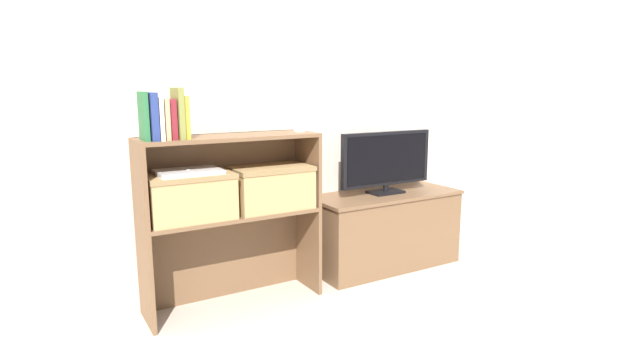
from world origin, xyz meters
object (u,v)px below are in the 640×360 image
Objects in this scene: baby_monitor at (299,123)px; laptop at (189,172)px; storage_basket_left at (190,195)px; book_mustard at (184,117)px; storage_basket_right at (271,186)px; tv at (386,160)px; book_maroon at (171,119)px; book_tan at (164,119)px; book_navy at (151,116)px; book_ivory at (158,119)px; book_forest at (143,116)px; book_olive at (178,113)px; tv_stand at (385,230)px.

laptop is (-0.63, -0.02, -0.22)m from baby_monitor.
baby_monitor is 0.67m from laptop.
laptop is at bearing 180.00° from storage_basket_left.
book_mustard is 0.48× the size of storage_basket_right.
tv is 3.33× the size of book_mustard.
book_tan is at bearing 180.00° from book_maroon.
book_ivory is (0.03, 0.00, -0.01)m from book_navy.
tv is 1.40m from book_maroon.
book_olive reaches higher than book_forest.
book_ivory is at bearing 0.00° from book_forest.
book_tan is at bearing -177.35° from storage_basket_right.
laptop reaches higher than storage_basket_left.
book_navy is 1.11× the size of book_ivory.
laptop is at bearing 55.73° from book_mustard.
book_olive is 0.68m from baby_monitor.
tv_stand is at bearing 2.96° from laptop.
baby_monitor is (0.67, 0.04, -0.07)m from book_olive.
book_tan is 0.74m from baby_monitor.
tv_stand is at bearing 4.52° from storage_basket_right.
book_ivory is 0.30m from laptop.
tv is 3.57× the size of book_maroon.
book_mustard is 0.39m from storage_basket_left.
book_navy reaches higher than storage_basket_right.
book_maroon is 0.44× the size of storage_basket_left.
book_forest is at bearing 180.00° from book_olive.
book_navy is 0.12m from book_olive.
book_mustard is at bearing 0.00° from book_olive.
book_forest is 0.44m from storage_basket_left.
book_maroon is 0.65m from storage_basket_right.
book_navy is 0.06m from book_tan.
book_navy is 0.80m from baby_monitor.
laptop is (-0.00, 0.00, 0.12)m from storage_basket_left.
book_forest is 1.19× the size of book_maroon.
book_forest is at bearing 180.00° from book_maroon.
book_ivory reaches higher than baby_monitor.
storage_basket_left is at bearing 17.86° from book_maroon.
baby_monitor is (0.77, 0.04, -0.05)m from book_ivory.
book_mustard is (0.06, 0.00, 0.01)m from book_maroon.
book_navy is 0.15m from book_mustard.
book_ivory is at bearing 180.00° from book_olive.
laptop is (0.14, 0.03, -0.27)m from book_ivory.
book_mustard is at bearing -124.27° from storage_basket_left.
book_maroon is (-1.36, -0.09, 0.77)m from tv_stand.
book_tan is (0.03, 0.00, -0.00)m from book_ivory.
book_navy is 0.52× the size of storage_basket_left.
book_navy reaches higher than book_ivory.
storage_basket_left is (0.17, 0.03, -0.39)m from book_navy.
book_tan is at bearing -176.85° from baby_monitor.
baby_monitor is (0.83, 0.04, -0.06)m from book_forest.
book_mustard is at bearing -175.96° from tv_stand.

